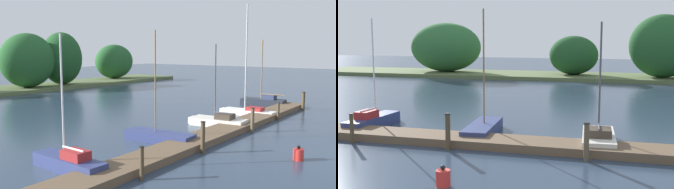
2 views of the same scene
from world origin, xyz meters
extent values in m
cube|color=brown|center=(0.00, 8.95, 0.17)|extent=(28.38, 1.80, 0.35)
cube|color=#56663D|center=(0.00, 39.39, 0.20)|extent=(66.02, 8.00, 0.40)
ellipsoid|color=#2D6633|center=(-16.71, 39.58, 3.28)|extent=(8.63, 5.97, 5.77)
ellipsoid|color=#235628|center=(7.67, 38.41, 3.62)|extent=(6.81, 5.07, 6.43)
ellipsoid|color=#1E4C23|center=(-1.50, 39.45, 2.53)|extent=(5.35, 4.47, 4.25)
cube|color=navy|center=(-8.37, 10.85, 0.29)|extent=(1.07, 3.80, 0.58)
cube|color=navy|center=(-8.32, 12.55, 0.26)|extent=(0.55, 0.96, 0.49)
cube|color=maroon|center=(-8.39, 10.38, 0.77)|extent=(0.74, 1.15, 0.38)
cylinder|color=silver|center=(-8.36, 11.14, 3.07)|extent=(0.08, 0.08, 4.99)
cylinder|color=silver|center=(-8.38, 10.55, 0.98)|extent=(0.13, 1.31, 0.09)
cube|color=navy|center=(-2.37, 10.79, 0.27)|extent=(1.52, 3.92, 0.54)
cube|color=navy|center=(-2.51, 12.51, 0.24)|extent=(0.74, 1.01, 0.46)
cylinder|color=#7F6647|center=(-2.39, 11.07, 3.24)|extent=(0.08, 0.08, 5.40)
cube|color=silver|center=(3.07, 10.22, 0.26)|extent=(1.64, 3.63, 0.52)
cube|color=silver|center=(2.94, 11.80, 0.23)|extent=(0.82, 0.94, 0.44)
cube|color=#3D3328|center=(3.11, 9.78, 0.69)|extent=(1.10, 1.14, 0.34)
cylinder|color=#4C4C51|center=(3.05, 10.49, 2.90)|extent=(0.09, 0.09, 4.77)
cylinder|color=#4C4C51|center=(3.10, 9.93, 0.90)|extent=(0.18, 1.25, 0.08)
cylinder|color=#4C3D28|center=(-7.41, 7.76, 0.64)|extent=(0.17, 0.17, 1.28)
cylinder|color=black|center=(-7.41, 7.76, 1.30)|extent=(0.20, 0.20, 0.04)
cylinder|color=#4C3D28|center=(-2.87, 7.80, 0.75)|extent=(0.21, 0.21, 1.51)
cylinder|color=black|center=(-2.87, 7.80, 1.53)|extent=(0.24, 0.24, 0.04)
cylinder|color=brown|center=(2.77, 7.76, 0.72)|extent=(0.21, 0.21, 1.43)
cylinder|color=black|center=(2.77, 7.76, 1.45)|extent=(0.24, 0.24, 0.04)
cylinder|color=red|center=(-1.31, 3.76, 0.26)|extent=(0.46, 0.46, 0.53)
sphere|color=black|center=(-1.31, 3.76, 0.61)|extent=(0.16, 0.16, 0.16)
camera|label=1|loc=(-17.70, -1.11, 4.96)|focal=39.51mm
camera|label=2|loc=(4.11, -8.29, 4.72)|focal=46.15mm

